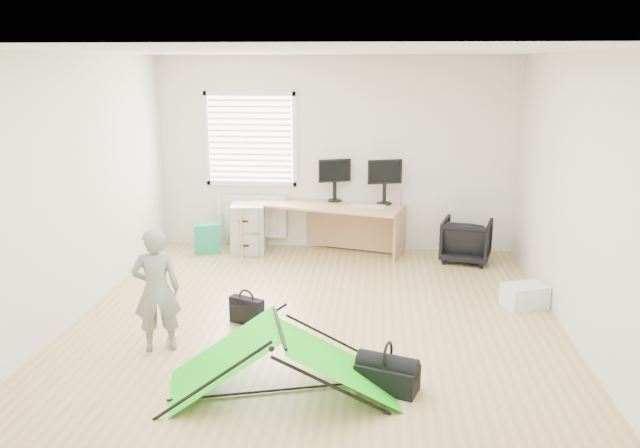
# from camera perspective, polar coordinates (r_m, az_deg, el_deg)

# --- Properties ---
(ground) EXTENTS (5.50, 5.50, 0.00)m
(ground) POSITION_cam_1_polar(r_m,az_deg,el_deg) (6.49, -0.34, -9.03)
(ground) COLOR tan
(ground) RESTS_ON ground
(back_wall) EXTENTS (5.00, 0.02, 2.70)m
(back_wall) POSITION_cam_1_polar(r_m,az_deg,el_deg) (8.78, 1.45, 6.40)
(back_wall) COLOR silver
(back_wall) RESTS_ON ground
(window) EXTENTS (1.20, 0.06, 1.20)m
(window) POSITION_cam_1_polar(r_m,az_deg,el_deg) (8.88, -6.38, 7.71)
(window) COLOR silver
(window) RESTS_ON back_wall
(radiator) EXTENTS (1.00, 0.12, 0.60)m
(radiator) POSITION_cam_1_polar(r_m,az_deg,el_deg) (9.04, -6.23, 0.73)
(radiator) COLOR silver
(radiator) RESTS_ON back_wall
(desk) EXTENTS (2.19, 1.18, 0.71)m
(desk) POSITION_cam_1_polar(r_m,az_deg,el_deg) (8.62, 0.46, -0.51)
(desk) COLOR tan
(desk) RESTS_ON ground
(filing_cabinet) EXTENTS (0.52, 0.65, 0.70)m
(filing_cabinet) POSITION_cam_1_polar(r_m,az_deg,el_deg) (8.80, -6.53, -0.31)
(filing_cabinet) COLOR #9EA1A3
(filing_cabinet) RESTS_ON ground
(monitor_left) EXTENTS (0.46, 0.25, 0.44)m
(monitor_left) POSITION_cam_1_polar(r_m,az_deg,el_deg) (8.69, 1.35, 3.50)
(monitor_left) COLOR black
(monitor_left) RESTS_ON desk
(monitor_right) EXTENTS (0.48, 0.24, 0.45)m
(monitor_right) POSITION_cam_1_polar(r_m,az_deg,el_deg) (8.55, 5.92, 3.30)
(monitor_right) COLOR black
(monitor_right) RESTS_ON desk
(keyboard) EXTENTS (0.49, 0.22, 0.02)m
(keyboard) POSITION_cam_1_polar(r_m,az_deg,el_deg) (8.42, 4.39, 1.65)
(keyboard) COLOR beige
(keyboard) RESTS_ON desk
(thermos) EXTENTS (0.09, 0.09, 0.24)m
(thermos) POSITION_cam_1_polar(r_m,az_deg,el_deg) (8.46, 7.29, 2.39)
(thermos) COLOR #AE6181
(thermos) RESTS_ON desk
(office_chair) EXTENTS (0.76, 0.78, 0.58)m
(office_chair) POSITION_cam_1_polar(r_m,az_deg,el_deg) (8.57, 13.23, -1.46)
(office_chair) COLOR black
(office_chair) RESTS_ON ground
(person) EXTENTS (0.50, 0.40, 1.17)m
(person) POSITION_cam_1_polar(r_m,az_deg,el_deg) (5.91, -14.73, -5.87)
(person) COLOR gray
(person) RESTS_ON ground
(kite) EXTENTS (1.96, 1.26, 0.56)m
(kite) POSITION_cam_1_polar(r_m,az_deg,el_deg) (5.14, -3.67, -12.31)
(kite) COLOR #19DA14
(kite) RESTS_ON ground
(storage_crate) EXTENTS (0.52, 0.44, 0.25)m
(storage_crate) POSITION_cam_1_polar(r_m,az_deg,el_deg) (7.22, 18.22, -6.25)
(storage_crate) COLOR silver
(storage_crate) RESTS_ON ground
(tote_bag) EXTENTS (0.38, 0.26, 0.42)m
(tote_bag) POSITION_cam_1_polar(r_m,az_deg,el_deg) (8.84, -10.25, -1.35)
(tote_bag) COLOR #1D8F67
(tote_bag) RESTS_ON ground
(laptop_bag) EXTENTS (0.38, 0.25, 0.28)m
(laptop_bag) POSITION_cam_1_polar(r_m,az_deg,el_deg) (6.47, -6.71, -7.89)
(laptop_bag) COLOR black
(laptop_bag) RESTS_ON ground
(white_box) EXTENTS (0.10, 0.10, 0.10)m
(white_box) POSITION_cam_1_polar(r_m,az_deg,el_deg) (6.18, -13.30, -10.24)
(white_box) COLOR silver
(white_box) RESTS_ON ground
(duffel_bag) EXTENTS (0.55, 0.40, 0.22)m
(duffel_bag) POSITION_cam_1_polar(r_m,az_deg,el_deg) (5.27, 6.15, -13.73)
(duffel_bag) COLOR black
(duffel_bag) RESTS_ON ground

